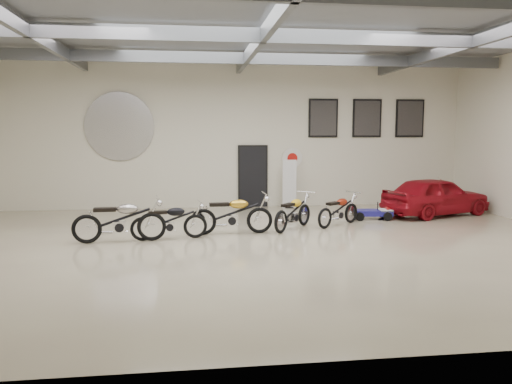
{
  "coord_description": "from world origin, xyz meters",
  "views": [
    {
      "loc": [
        -1.61,
        -11.31,
        2.63
      ],
      "look_at": [
        0.0,
        1.2,
        1.1
      ],
      "focal_mm": 35.0,
      "sensor_mm": 36.0,
      "label": 1
    }
  ],
  "objects": [
    {
      "name": "floor",
      "position": [
        0.0,
        0.0,
        0.0
      ],
      "size": [
        16.0,
        12.0,
        0.01
      ],
      "primitive_type": "cube",
      "color": "#B6AD8B",
      "rests_on": "ground"
    },
    {
      "name": "ceiling",
      "position": [
        0.0,
        0.0,
        5.0
      ],
      "size": [
        16.0,
        12.0,
        0.01
      ],
      "primitive_type": "cube",
      "color": "slate",
      "rests_on": "back_wall"
    },
    {
      "name": "back_wall",
      "position": [
        0.0,
        6.0,
        2.5
      ],
      "size": [
        16.0,
        0.02,
        5.0
      ],
      "primitive_type": "cube",
      "color": "silver",
      "rests_on": "floor"
    },
    {
      "name": "ceiling_beams",
      "position": [
        0.0,
        0.0,
        4.75
      ],
      "size": [
        15.8,
        11.8,
        0.32
      ],
      "primitive_type": null,
      "color": "slate",
      "rests_on": "ceiling"
    },
    {
      "name": "door",
      "position": [
        0.5,
        5.95,
        1.05
      ],
      "size": [
        0.92,
        0.08,
        2.1
      ],
      "primitive_type": "cube",
      "color": "black",
      "rests_on": "back_wall"
    },
    {
      "name": "logo_plaque",
      "position": [
        -4.0,
        5.95,
        2.8
      ],
      "size": [
        2.3,
        0.06,
        1.16
      ],
      "primitive_type": null,
      "color": "silver",
      "rests_on": "back_wall"
    },
    {
      "name": "poster_left",
      "position": [
        3.0,
        5.96,
        3.1
      ],
      "size": [
        1.05,
        0.08,
        1.35
      ],
      "primitive_type": null,
      "color": "black",
      "rests_on": "back_wall"
    },
    {
      "name": "poster_mid",
      "position": [
        4.6,
        5.96,
        3.1
      ],
      "size": [
        1.05,
        0.08,
        1.35
      ],
      "primitive_type": null,
      "color": "black",
      "rests_on": "back_wall"
    },
    {
      "name": "poster_right",
      "position": [
        6.2,
        5.96,
        3.1
      ],
      "size": [
        1.05,
        0.08,
        1.35
      ],
      "primitive_type": null,
      "color": "black",
      "rests_on": "back_wall"
    },
    {
      "name": "oil_sign",
      "position": [
        1.9,
        5.95,
        1.7
      ],
      "size": [
        0.72,
        0.1,
        0.72
      ],
      "primitive_type": null,
      "color": "white",
      "rests_on": "back_wall"
    },
    {
      "name": "banner_stand",
      "position": [
        1.72,
        5.5,
        0.87
      ],
      "size": [
        0.49,
        0.26,
        1.74
      ],
      "primitive_type": null,
      "rotation": [
        0.0,
        0.0,
        -0.15
      ],
      "color": "white",
      "rests_on": "floor"
    },
    {
      "name": "motorcycle_silver",
      "position": [
        -3.35,
        0.71,
        0.56
      ],
      "size": [
        2.19,
        0.81,
        1.12
      ],
      "primitive_type": null,
      "rotation": [
        0.0,
        0.0,
        0.07
      ],
      "color": "silver",
      "rests_on": "floor"
    },
    {
      "name": "motorcycle_black",
      "position": [
        -2.18,
        0.88,
        0.47
      ],
      "size": [
        1.89,
        0.81,
        0.95
      ],
      "primitive_type": null,
      "rotation": [
        0.0,
        0.0,
        0.14
      ],
      "color": "silver",
      "rests_on": "floor"
    },
    {
      "name": "motorcycle_gold",
      "position": [
        -0.62,
        1.32,
        0.54
      ],
      "size": [
        2.11,
        0.72,
        1.09
      ],
      "primitive_type": null,
      "rotation": [
        0.0,
        0.0,
        0.03
      ],
      "color": "silver",
      "rests_on": "floor"
    },
    {
      "name": "motorcycle_yellow",
      "position": [
        1.08,
        1.75,
        0.49
      ],
      "size": [
        1.65,
        1.81,
        0.97
      ],
      "primitive_type": null,
      "rotation": [
        0.0,
        0.0,
        0.87
      ],
      "color": "silver",
      "rests_on": "floor"
    },
    {
      "name": "motorcycle_red",
      "position": [
        2.45,
        2.09,
        0.46
      ],
      "size": [
        1.74,
        1.51,
        0.92
      ],
      "primitive_type": null,
      "rotation": [
        0.0,
        0.0,
        0.65
      ],
      "color": "silver",
      "rests_on": "floor"
    },
    {
      "name": "go_kart",
      "position": [
        3.86,
        2.94,
        0.27
      ],
      "size": [
        1.54,
        0.81,
        0.54
      ],
      "primitive_type": null,
      "rotation": [
        0.0,
        0.0,
        -0.1
      ],
      "color": "navy",
      "rests_on": "floor"
    },
    {
      "name": "vintage_car",
      "position": [
        6.0,
        3.4,
        0.61
      ],
      "size": [
        2.52,
        3.87,
        1.23
      ],
      "primitive_type": "imported",
      "rotation": [
        0.0,
        0.0,
        1.89
      ],
      "color": "maroon",
      "rests_on": "floor"
    }
  ]
}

